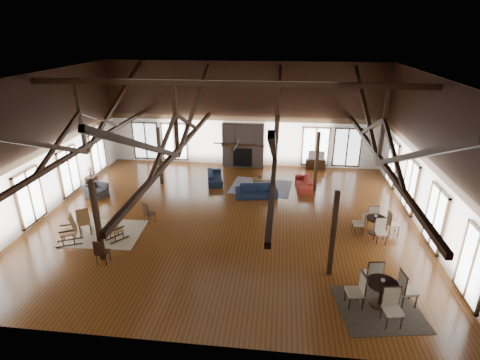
# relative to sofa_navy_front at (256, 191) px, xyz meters

# --- Properties ---
(floor) EXTENTS (16.00, 16.00, 0.00)m
(floor) POSITION_rel_sofa_navy_front_xyz_m (-1.10, -2.38, -0.30)
(floor) COLOR #5F3514
(floor) RESTS_ON ground
(ceiling) EXTENTS (16.00, 14.00, 0.02)m
(ceiling) POSITION_rel_sofa_navy_front_xyz_m (-1.10, -2.38, 5.70)
(ceiling) COLOR black
(ceiling) RESTS_ON wall_back
(wall_back) EXTENTS (16.00, 0.02, 6.00)m
(wall_back) POSITION_rel_sofa_navy_front_xyz_m (-1.10, 4.62, 2.70)
(wall_back) COLOR white
(wall_back) RESTS_ON floor
(wall_front) EXTENTS (16.00, 0.02, 6.00)m
(wall_front) POSITION_rel_sofa_navy_front_xyz_m (-1.10, -9.38, 2.70)
(wall_front) COLOR white
(wall_front) RESTS_ON floor
(wall_left) EXTENTS (0.02, 14.00, 6.00)m
(wall_left) POSITION_rel_sofa_navy_front_xyz_m (-9.10, -2.38, 2.70)
(wall_left) COLOR white
(wall_left) RESTS_ON floor
(wall_right) EXTENTS (0.02, 14.00, 6.00)m
(wall_right) POSITION_rel_sofa_navy_front_xyz_m (6.90, -2.38, 2.70)
(wall_right) COLOR white
(wall_right) RESTS_ON floor
(roof_truss) EXTENTS (15.60, 14.07, 3.14)m
(roof_truss) POSITION_rel_sofa_navy_front_xyz_m (-1.10, -2.38, 3.73)
(roof_truss) COLOR black
(roof_truss) RESTS_ON wall_back
(post_grid) EXTENTS (8.16, 7.16, 3.05)m
(post_grid) POSITION_rel_sofa_navy_front_xyz_m (-1.10, -2.38, 1.23)
(post_grid) COLOR black
(post_grid) RESTS_ON floor
(fireplace) EXTENTS (2.50, 0.69, 2.60)m
(fireplace) POSITION_rel_sofa_navy_front_xyz_m (-1.10, 4.29, 0.99)
(fireplace) COLOR #6A5A50
(fireplace) RESTS_ON floor
(ceiling_fan) EXTENTS (1.60, 1.60, 0.75)m
(ceiling_fan) POSITION_rel_sofa_navy_front_xyz_m (-0.60, -3.38, 3.44)
(ceiling_fan) COLOR black
(ceiling_fan) RESTS_ON roof_truss
(sofa_navy_front) EXTENTS (2.14, 1.12, 0.59)m
(sofa_navy_front) POSITION_rel_sofa_navy_front_xyz_m (0.00, 0.00, 0.00)
(sofa_navy_front) COLOR #121D33
(sofa_navy_front) RESTS_ON floor
(sofa_navy_left) EXTENTS (2.04, 1.15, 0.56)m
(sofa_navy_left) POSITION_rel_sofa_navy_front_xyz_m (-2.35, 1.68, -0.02)
(sofa_navy_left) COLOR #121E33
(sofa_navy_left) RESTS_ON floor
(sofa_orange) EXTENTS (1.92, 0.85, 0.55)m
(sofa_orange) POSITION_rel_sofa_navy_front_xyz_m (2.35, 1.37, -0.02)
(sofa_orange) COLOR maroon
(sofa_orange) RESTS_ON floor
(coffee_table) EXTENTS (1.19, 0.82, 0.41)m
(coffee_table) POSITION_rel_sofa_navy_front_xyz_m (0.24, 1.38, 0.06)
(coffee_table) COLOR brown
(coffee_table) RESTS_ON floor
(vase) EXTENTS (0.22, 0.22, 0.18)m
(vase) POSITION_rel_sofa_navy_front_xyz_m (0.09, 1.41, 0.21)
(vase) COLOR #B2B2B2
(vase) RESTS_ON coffee_table
(armchair) EXTENTS (1.20, 1.13, 0.63)m
(armchair) POSITION_rel_sofa_navy_front_xyz_m (-7.80, -0.87, 0.02)
(armchair) COLOR #2D2D30
(armchair) RESTS_ON floor
(side_table_lamp) EXTENTS (0.46, 0.46, 1.17)m
(side_table_lamp) POSITION_rel_sofa_navy_front_xyz_m (-8.55, 0.20, 0.15)
(side_table_lamp) COLOR black
(side_table_lamp) RESTS_ON floor
(rocking_chair_a) EXTENTS (0.83, 0.96, 1.10)m
(rocking_chair_a) POSITION_rel_sofa_navy_front_xyz_m (-6.64, -4.22, 0.22)
(rocking_chair_a) COLOR #905B36
(rocking_chair_a) RESTS_ON floor
(rocking_chair_b) EXTENTS (0.80, 0.88, 1.01)m
(rocking_chair_b) POSITION_rel_sofa_navy_front_xyz_m (-5.21, -4.63, 0.18)
(rocking_chair_b) COLOR #905B36
(rocking_chair_b) RESTS_ON floor
(rocking_chair_c) EXTENTS (1.05, 0.84, 1.20)m
(rocking_chair_c) POSITION_rel_sofa_navy_front_xyz_m (-6.75, -5.00, 0.27)
(rocking_chair_c) COLOR #905B36
(rocking_chair_c) RESTS_ON floor
(side_chair_a) EXTENTS (0.53, 0.53, 0.90)m
(side_chair_a) POSITION_rel_sofa_navy_front_xyz_m (-4.37, -3.14, 0.23)
(side_chair_a) COLOR black
(side_chair_a) RESTS_ON floor
(side_chair_b) EXTENTS (0.41, 0.41, 0.97)m
(side_chair_b) POSITION_rel_sofa_navy_front_xyz_m (-4.94, -6.24, 0.27)
(side_chair_b) COLOR black
(side_chair_b) RESTS_ON floor
(cafe_table_near) EXTENTS (2.15, 2.15, 1.10)m
(cafe_table_near) POSITION_rel_sofa_navy_front_xyz_m (4.24, -7.26, 0.25)
(cafe_table_near) COLOR black
(cafe_table_near) RESTS_ON floor
(cafe_table_far) EXTENTS (1.84, 1.84, 0.95)m
(cafe_table_far) POSITION_rel_sofa_navy_front_xyz_m (5.02, -2.95, 0.18)
(cafe_table_far) COLOR black
(cafe_table_far) RESTS_ON floor
(cup_near) EXTENTS (0.14, 0.14, 0.10)m
(cup_near) POSITION_rel_sofa_navy_front_xyz_m (4.25, -7.21, 0.55)
(cup_near) COLOR #B2B2B2
(cup_near) RESTS_ON cafe_table_near
(cup_far) EXTENTS (0.15, 0.15, 0.09)m
(cup_far) POSITION_rel_sofa_navy_front_xyz_m (4.99, -2.86, 0.44)
(cup_far) COLOR #B2B2B2
(cup_far) RESTS_ON cafe_table_far
(tv_console) EXTENTS (1.14, 0.43, 0.57)m
(tv_console) POSITION_rel_sofa_navy_front_xyz_m (3.16, 4.37, -0.01)
(tv_console) COLOR black
(tv_console) RESTS_ON floor
(television) EXTENTS (0.92, 0.21, 0.52)m
(television) POSITION_rel_sofa_navy_front_xyz_m (3.18, 4.37, 0.54)
(television) COLOR #B2B2B2
(television) RESTS_ON tv_console
(rug_tan) EXTENTS (3.06, 2.46, 0.01)m
(rug_tan) POSITION_rel_sofa_navy_front_xyz_m (-5.85, -4.19, -0.29)
(rug_tan) COLOR tan
(rug_tan) RESTS_ON floor
(rug_navy) EXTENTS (3.29, 2.61, 0.01)m
(rug_navy) POSITION_rel_sofa_navy_front_xyz_m (0.16, 1.24, -0.29)
(rug_navy) COLOR #181D45
(rug_navy) RESTS_ON floor
(rug_dark) EXTENTS (2.69, 2.51, 0.01)m
(rug_dark) POSITION_rel_sofa_navy_front_xyz_m (4.19, -7.45, -0.29)
(rug_dark) COLOR black
(rug_dark) RESTS_ON floor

